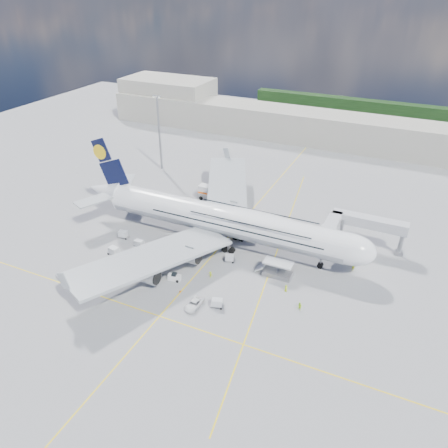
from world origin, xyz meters
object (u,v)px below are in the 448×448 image
at_px(crew_van, 286,288).
at_px(crew_loader, 300,307).
at_px(service_van, 194,304).
at_px(catering_truck_inner, 210,193).
at_px(airliner, 224,220).
at_px(dolly_row_b, 114,251).
at_px(cone_tail, 137,206).
at_px(light_mast, 159,132).
at_px(crew_nose, 354,267).
at_px(cone_wing_right_outer, 88,298).
at_px(cone_wing_left_outer, 186,199).
at_px(cone_nose, 366,262).
at_px(dolly_row_c, 165,273).
at_px(cone_wing_right_inner, 180,291).
at_px(dolly_nose_near, 229,258).
at_px(dolly_back, 139,243).
at_px(crew_tug, 210,275).
at_px(dolly_row_a, 123,234).
at_px(baggage_tug, 174,277).
at_px(crew_wing, 137,265).
at_px(cone_wing_left_inner, 225,209).
at_px(jet_bridge, 354,225).
at_px(catering_truck_outer, 232,177).
at_px(cargo_loader, 277,271).
at_px(dolly_nose_far, 217,303).

bearing_deg(crew_van, crew_loader, -178.99).
bearing_deg(service_van, catering_truck_inner, 115.30).
distance_m(airliner, dolly_row_b, 27.84).
bearing_deg(cone_tail, light_mast, 107.42).
height_order(light_mast, catering_truck_inner, light_mast).
bearing_deg(crew_nose, cone_wing_right_outer, 176.58).
relative_size(catering_truck_inner, cone_wing_left_outer, 13.93).
bearing_deg(cone_wing_left_outer, cone_nose, -11.00).
relative_size(catering_truck_inner, cone_wing_right_outer, 11.61).
xyz_separation_m(dolly_row_c, crew_nose, (38.78, 19.64, 0.63)).
distance_m(dolly_row_b, cone_wing_right_inner, 22.51).
bearing_deg(dolly_nose_near, dolly_back, 168.67).
bearing_deg(crew_tug, cone_wing_right_outer, -140.46).
relative_size(cone_nose, cone_tail, 1.03).
relative_size(dolly_back, service_van, 0.55).
bearing_deg(dolly_row_a, baggage_tug, -34.19).
xyz_separation_m(airliner, crew_loader, (24.62, -16.48, -5.88)).
bearing_deg(crew_wing, catering_truck_inner, -3.26).
bearing_deg(cone_wing_right_outer, cone_wing_left_inner, 78.80).
xyz_separation_m(light_mast, cone_wing_left_inner, (33.00, -18.59, -12.91)).
height_order(cone_nose, cone_tail, cone_nose).
distance_m(airliner, jet_bridge, 31.50).
distance_m(dolly_row_a, baggage_tug, 23.55).
bearing_deg(crew_tug, airliner, 101.48).
bearing_deg(dolly_row_b, airliner, 47.67).
distance_m(dolly_row_c, catering_truck_outer, 52.10).
xyz_separation_m(crew_loader, cone_wing_right_outer, (-41.43, -15.37, -0.68)).
bearing_deg(cone_wing_right_outer, baggage_tug, 45.39).
bearing_deg(cone_wing_left_inner, jet_bridge, -8.47).
distance_m(service_van, cone_wing_left_outer, 48.91).
xyz_separation_m(light_mast, crew_nose, (72.20, -32.74, -12.26)).
bearing_deg(catering_truck_outer, light_mast, -172.68).
bearing_deg(crew_tug, dolly_row_c, -164.67).
xyz_separation_m(dolly_row_a, cone_wing_right_outer, (8.09, -23.44, -0.72)).
xyz_separation_m(cargo_loader, crew_van, (3.66, -4.67, -0.43)).
relative_size(crew_tug, cone_wing_left_inner, 2.65).
bearing_deg(dolly_back, light_mast, 117.33).
relative_size(dolly_back, cone_wing_right_inner, 5.87).
xyz_separation_m(dolly_row_a, cone_wing_left_outer, (4.24, 25.69, -0.77)).
bearing_deg(baggage_tug, catering_truck_inner, 95.68).
distance_m(dolly_nose_near, cone_wing_left_outer, 34.61).
xyz_separation_m(crew_van, cone_nose, (13.92, 18.40, -0.57)).
height_order(catering_truck_outer, crew_tug, catering_truck_outer).
height_order(light_mast, dolly_nose_far, light_mast).
height_order(jet_bridge, crew_loader, jet_bridge).
bearing_deg(crew_loader, cone_wing_right_outer, -128.22).
height_order(catering_truck_outer, cone_wing_right_outer, catering_truck_outer).
height_order(cargo_loader, cone_wing_left_outer, cargo_loader).
height_order(catering_truck_inner, crew_tug, catering_truck_inner).
distance_m(dolly_row_b, cone_wing_left_inner, 35.56).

